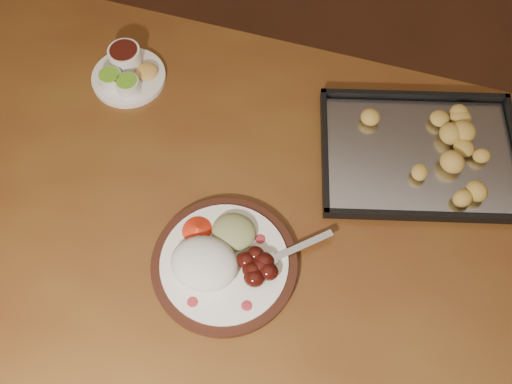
% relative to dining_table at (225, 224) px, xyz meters
% --- Properties ---
extents(ground, '(4.00, 4.00, 0.00)m').
position_rel_dining_table_xyz_m(ground, '(0.19, 0.07, -0.65)').
color(ground, brown).
rests_on(ground, ground).
extents(dining_table, '(1.51, 0.91, 0.75)m').
position_rel_dining_table_xyz_m(dining_table, '(0.00, 0.00, 0.00)').
color(dining_table, brown).
rests_on(dining_table, ground).
extents(dinner_plate, '(0.32, 0.28, 0.06)m').
position_rel_dining_table_xyz_m(dinner_plate, '(0.04, -0.12, 0.12)').
color(dinner_plate, '#33160E').
rests_on(dinner_plate, dining_table).
extents(condiment_saucer, '(0.17, 0.17, 0.06)m').
position_rel_dining_table_xyz_m(condiment_saucer, '(-0.31, 0.24, 0.12)').
color(condiment_saucer, white).
rests_on(condiment_saucer, dining_table).
extents(baking_tray, '(0.48, 0.40, 0.04)m').
position_rel_dining_table_xyz_m(baking_tray, '(0.36, 0.23, 0.11)').
color(baking_tray, black).
rests_on(baking_tray, dining_table).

